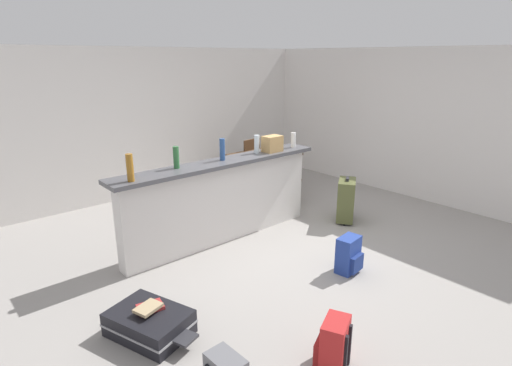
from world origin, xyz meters
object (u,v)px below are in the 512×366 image
object	(u,v)px
bottle_blue	(222,149)
bottle_white	(293,140)
dining_chair_far_side	(248,161)
suitcase_upright_olive	(346,200)
bottle_clear	(257,144)
backpack_red	(334,345)
dining_table	(265,159)
book_stack	(149,307)
suitcase_flat_black	(150,323)
backpack_blue	(349,255)
dining_chair_near_partition	(282,173)
bottle_amber	(130,168)
bottle_green	(176,157)
grocery_bag	(272,144)

from	to	relation	value
bottle_blue	bottle_white	xyz separation A→B (m)	(1.23, -0.06, -0.03)
dining_chair_far_side	suitcase_upright_olive	distance (m)	2.20
bottle_clear	suitcase_upright_olive	bearing A→B (deg)	-32.04
dining_chair_far_side	backpack_red	bearing A→B (deg)	-121.90
bottle_white	backpack_red	size ratio (longest dim) A/B	0.52
dining_table	book_stack	xyz separation A→B (m)	(-3.33, -2.17, -0.40)
suitcase_flat_black	backpack_blue	size ratio (longest dim) A/B	2.12
suitcase_upright_olive	dining_table	bearing A→B (deg)	92.45
dining_chair_near_partition	suitcase_flat_black	size ratio (longest dim) A/B	1.05
bottle_amber	dining_chair_far_side	world-z (taller)	bottle_amber
bottle_green	grocery_bag	xyz separation A→B (m)	(1.46, -0.10, -0.02)
backpack_blue	backpack_red	world-z (taller)	same
bottle_clear	backpack_red	size ratio (longest dim) A/B	0.59
bottle_blue	suitcase_flat_black	bearing A→B (deg)	-145.27
grocery_bag	dining_chair_near_partition	distance (m)	1.15
dining_chair_near_partition	dining_chair_far_side	size ratio (longest dim) A/B	1.00
bottle_green	backpack_red	world-z (taller)	bottle_green
bottle_clear	suitcase_upright_olive	distance (m)	1.59
suitcase_flat_black	suitcase_upright_olive	world-z (taller)	suitcase_upright_olive
dining_table	suitcase_flat_black	world-z (taller)	dining_table
grocery_bag	dining_chair_far_side	xyz separation A→B (m)	(0.87, 1.56, -0.68)
bottle_clear	backpack_blue	world-z (taller)	bottle_clear
suitcase_flat_black	dining_chair_near_partition	bearing A→B (deg)	27.24
dining_chair_near_partition	backpack_blue	xyz separation A→B (m)	(-1.04, -2.15, -0.31)
dining_chair_far_side	backpack_red	xyz separation A→B (m)	(-2.48, -3.99, -0.31)
bottle_green	bottle_blue	bearing A→B (deg)	-3.29
bottle_green	book_stack	distance (m)	1.85
bottle_white	suitcase_flat_black	bearing A→B (deg)	-159.05
book_stack	bottle_green	bearing A→B (deg)	49.05
dining_table	book_stack	bearing A→B (deg)	-146.87
bottle_blue	grocery_bag	bearing A→B (deg)	-4.14
grocery_bag	book_stack	xyz separation A→B (m)	(-2.49, -1.10, -0.94)
backpack_red	dining_chair_near_partition	bearing A→B (deg)	51.65
dining_table	backpack_red	xyz separation A→B (m)	(-2.45, -3.51, -0.44)
dining_chair_near_partition	suitcase_upright_olive	size ratio (longest dim) A/B	1.39
bottle_white	dining_table	world-z (taller)	bottle_white
bottle_white	dining_chair_near_partition	bearing A→B (deg)	59.41
dining_chair_near_partition	bottle_green	bearing A→B (deg)	-168.13
grocery_bag	backpack_red	world-z (taller)	grocery_bag
bottle_clear	bottle_amber	bearing A→B (deg)	-176.13
dining_chair_far_side	suitcase_flat_black	size ratio (longest dim) A/B	1.05
bottle_clear	backpack_blue	bearing A→B (deg)	-92.62
bottle_amber	backpack_blue	xyz separation A→B (m)	(1.80, -1.54, -1.03)
dining_chair_near_partition	backpack_red	bearing A→B (deg)	-128.35
grocery_bag	backpack_red	size ratio (longest dim) A/B	0.62
grocery_bag	dining_chair_near_partition	bearing A→B (deg)	36.79
backpack_blue	grocery_bag	bearing A→B (deg)	79.47
dining_table	dining_chair_near_partition	bearing A→B (deg)	-99.61
dining_chair_near_partition	backpack_red	distance (m)	3.83
backpack_red	dining_chair_far_side	bearing A→B (deg)	58.10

